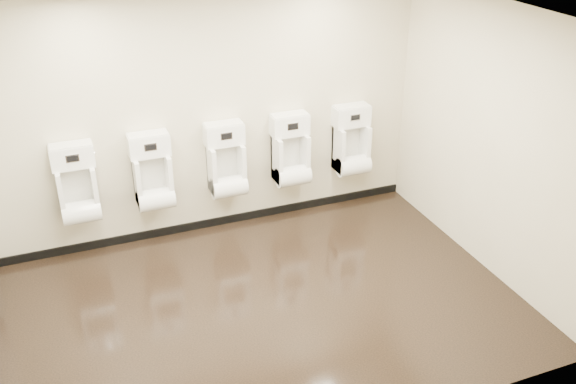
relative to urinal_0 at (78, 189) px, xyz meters
name	(u,v)px	position (x,y,z in m)	size (l,w,h in m)	color
ground	(263,308)	(1.51, -1.60, -0.84)	(5.00, 3.50, 0.00)	black
ceiling	(257,23)	(1.51, -1.60, 1.96)	(5.00, 3.50, 0.00)	white
back_wall	(209,117)	(1.51, 0.15, 0.56)	(5.00, 0.02, 2.80)	beige
front_wall	(347,289)	(1.51, -3.35, 0.56)	(5.00, 0.02, 2.80)	beige
right_wall	(492,141)	(4.01, -1.60, 0.56)	(0.02, 3.50, 2.80)	beige
skirting_back	(215,222)	(1.51, 0.14, -0.79)	(5.00, 0.02, 0.10)	black
urinal_0	(78,189)	(0.00, 0.00, 0.00)	(0.45, 0.34, 0.85)	white
urinal_1	(153,177)	(0.80, 0.00, 0.00)	(0.45, 0.34, 0.85)	white
urinal_2	(227,165)	(1.65, 0.00, 0.00)	(0.45, 0.34, 0.85)	white
urinal_3	(291,155)	(2.44, 0.00, 0.00)	(0.45, 0.34, 0.85)	white
urinal_4	(352,145)	(3.24, 0.00, 0.00)	(0.45, 0.34, 0.85)	white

